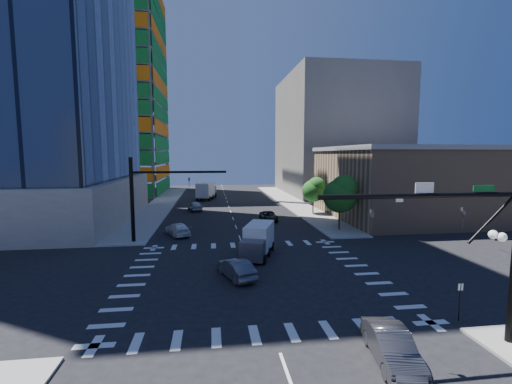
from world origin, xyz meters
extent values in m
plane|color=black|center=(0.00, 0.00, 0.00)|extent=(160.00, 160.00, 0.00)
cube|color=silver|center=(0.00, 0.00, 0.01)|extent=(20.00, 20.00, 0.01)
cube|color=gray|center=(12.50, 40.00, 0.07)|extent=(5.00, 60.00, 0.15)
cube|color=gray|center=(-12.50, 40.00, 0.07)|extent=(5.00, 60.00, 0.15)
cube|color=gray|center=(-30.00, 25.00, 3.00)|extent=(30.00, 30.00, 6.00)
cube|color=#17812C|center=(-14.90, 62.00, 24.50)|extent=(0.12, 24.00, 49.00)
cube|color=orange|center=(-27.50, 49.40, 24.50)|extent=(24.00, 0.12, 49.00)
cube|color=#A4805F|center=(25.00, 22.00, 5.00)|extent=(20.00, 22.00, 10.00)
cube|color=gray|center=(25.00, 22.00, 10.30)|extent=(20.50, 22.50, 0.60)
cube|color=#64605A|center=(27.00, 55.00, 14.00)|extent=(24.00, 30.00, 28.00)
cylinder|color=black|center=(6.50, -11.50, 7.55)|extent=(10.00, 0.24, 0.24)
cylinder|color=black|center=(10.10, -11.50, 6.45)|extent=(2.50, 0.14, 2.50)
imported|color=black|center=(8.50, -11.50, 6.45)|extent=(0.16, 0.20, 1.00)
imported|color=black|center=(4.00, -11.50, 6.45)|extent=(0.16, 0.20, 1.00)
cube|color=white|center=(6.50, -11.50, 7.90)|extent=(0.90, 0.04, 0.50)
cube|color=#0D5B22|center=(9.50, -11.50, 7.85)|extent=(1.10, 0.04, 0.28)
cylinder|color=black|center=(10.90, -11.50, 5.35)|extent=(1.20, 0.08, 0.08)
sphere|color=white|center=(10.40, -11.25, 5.55)|extent=(0.44, 0.44, 0.44)
sphere|color=white|center=(10.40, -11.75, 5.55)|extent=(0.44, 0.44, 0.44)
cylinder|color=black|center=(-11.50, 11.50, 4.65)|extent=(0.40, 0.40, 9.00)
cylinder|color=black|center=(-6.50, 11.50, 7.55)|extent=(10.00, 0.24, 0.24)
imported|color=black|center=(-5.50, 11.50, 6.45)|extent=(0.16, 0.20, 1.00)
cylinder|color=#382316|center=(12.50, 14.00, 1.29)|extent=(0.20, 0.20, 2.27)
sphere|color=#175416|center=(12.50, 14.00, 4.38)|extent=(4.16, 4.16, 4.16)
sphere|color=#2B6D24|center=(12.90, 13.70, 5.35)|extent=(3.25, 3.25, 3.25)
cylinder|color=#382316|center=(12.80, 26.00, 1.11)|extent=(0.20, 0.20, 1.92)
sphere|color=#175416|center=(12.80, 26.00, 3.72)|extent=(3.52, 3.52, 3.52)
sphere|color=#2B6D24|center=(13.20, 25.70, 4.55)|extent=(2.75, 2.75, 2.75)
cylinder|color=black|center=(10.70, -9.00, 1.10)|extent=(0.06, 0.06, 2.20)
cube|color=silver|center=(10.70, -9.00, 2.00)|extent=(0.30, 0.03, 0.40)
imported|color=#424145|center=(4.87, -12.14, 0.75)|extent=(2.26, 4.73, 1.50)
imported|color=black|center=(4.93, 21.57, 0.67)|extent=(2.30, 4.86, 1.34)
imported|color=white|center=(-7.13, 14.33, 0.71)|extent=(3.74, 5.31, 1.43)
imported|color=#A9ACB0|center=(-5.90, 31.91, 0.80)|extent=(2.90, 5.00, 1.60)
imported|color=#56565B|center=(-1.37, -0.48, 0.74)|extent=(3.02, 4.74, 1.47)
cube|color=silver|center=(1.02, 4.82, 1.71)|extent=(3.54, 4.97, 2.35)
cube|color=#46464E|center=(1.02, 4.82, 1.13)|extent=(2.50, 2.22, 1.71)
cube|color=silver|center=(-4.09, 46.83, 2.12)|extent=(3.90, 6.05, 2.90)
cube|color=#46464E|center=(-4.09, 46.83, 1.40)|extent=(2.96, 2.55, 2.12)
camera|label=1|loc=(-3.15, -25.86, 9.41)|focal=24.00mm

